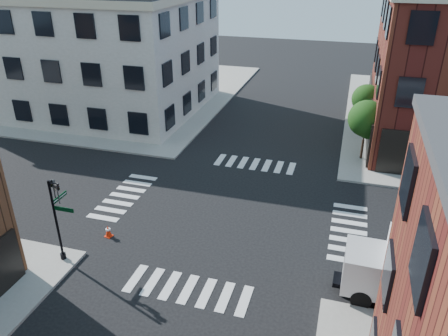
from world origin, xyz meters
name	(u,v)px	position (x,y,z in m)	size (l,w,h in m)	color
ground	(229,212)	(0.00, 0.00, 0.00)	(120.00, 120.00, 0.00)	black
sidewalk_nw	(102,90)	(-21.00, 21.00, 0.07)	(30.00, 30.00, 0.15)	gray
building_nw	(87,51)	(-19.00, 16.00, 5.50)	(22.00, 16.00, 11.00)	beige
tree_near	(367,121)	(7.56, 9.98, 3.16)	(2.69, 2.69, 4.49)	black
tree_far	(367,100)	(7.56, 15.98, 2.87)	(2.43, 2.43, 4.07)	black
signal_pole	(58,212)	(-6.72, -6.68, 2.86)	(1.29, 1.24, 4.60)	black
box_truck	(435,275)	(10.53, -4.99, 1.73)	(7.42, 2.41, 3.33)	white
traffic_cone	(108,231)	(-5.70, -4.26, 0.34)	(0.46, 0.46, 0.70)	red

